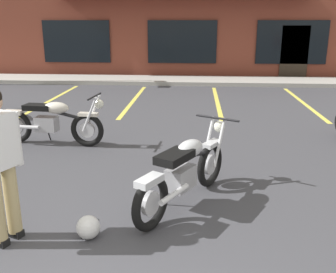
{
  "coord_description": "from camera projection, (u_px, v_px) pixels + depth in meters",
  "views": [
    {
      "loc": [
        0.61,
        -1.87,
        2.27
      ],
      "look_at": [
        0.19,
        3.82,
        0.55
      ],
      "focal_mm": 41.13,
      "sensor_mm": 36.0,
      "label": 1
    }
  ],
  "objects": [
    {
      "name": "helmet_on_pavement",
      "position": [
        88.0,
        227.0,
        4.16
      ],
      "size": [
        0.26,
        0.26,
        0.26
      ],
      "color": "silver",
      "rests_on": "ground_plane"
    },
    {
      "name": "motorcycle_foreground_classic",
      "position": [
        185.0,
        171.0,
        4.83
      ],
      "size": [
        1.28,
        1.91,
        0.98
      ],
      "color": "black",
      "rests_on": "ground_plane"
    },
    {
      "name": "motorcycle_blue_standard",
      "position": [
        51.0,
        121.0,
        7.23
      ],
      "size": [
        2.11,
        0.68,
        0.98
      ],
      "color": "black",
      "rests_on": "ground_plane"
    },
    {
      "name": "brick_storefront_building",
      "position": [
        185.0,
        26.0,
        18.27
      ],
      "size": [
        16.44,
        6.72,
        4.07
      ],
      "color": "brown",
      "rests_on": "ground_plane"
    },
    {
      "name": "sidewalk_kerb",
      "position": [
        180.0,
        80.0,
        14.8
      ],
      "size": [
        22.0,
        1.8,
        0.14
      ],
      "primitive_type": "cube",
      "color": "#A8A59E",
      "rests_on": "ground_plane"
    },
    {
      "name": "painted_stall_lines",
      "position": [
        175.0,
        101.0,
        11.38
      ],
      "size": [
        7.54,
        4.8,
        0.01
      ],
      "color": "#DBCC4C",
      "rests_on": "ground_plane"
    },
    {
      "name": "ground_plane",
      "position": [
        158.0,
        162.0,
        6.44
      ],
      "size": [
        80.0,
        80.0,
        0.0
      ],
      "primitive_type": "plane",
      "color": "#3D3D42"
    }
  ]
}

